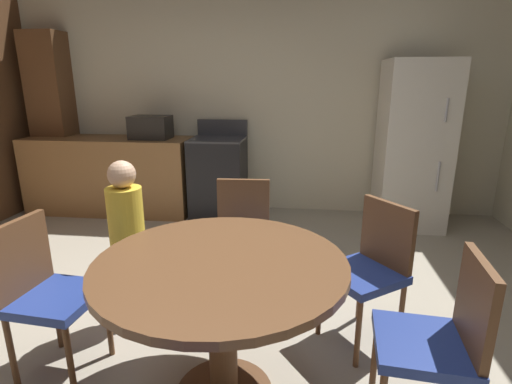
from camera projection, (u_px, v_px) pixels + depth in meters
name	position (u px, v px, depth m)	size (l,w,h in m)	color
ground_plane	(199.00, 356.00, 2.30)	(14.00, 14.00, 0.00)	#A89E89
wall_back	(256.00, 98.00, 4.67)	(5.97, 0.12, 2.70)	beige
kitchen_counter	(111.00, 175.00, 4.73)	(1.95, 0.60, 0.90)	olive
pantry_column	(55.00, 123.00, 4.82)	(0.44, 0.36, 2.10)	brown
oven_range	(219.00, 177.00, 4.58)	(0.60, 0.60, 1.10)	black
refrigerator	(413.00, 146.00, 4.17)	(0.68, 0.68, 1.76)	silver
microwave	(151.00, 127.00, 4.51)	(0.44, 0.32, 0.26)	black
dining_table	(222.00, 291.00, 1.85)	(1.17, 1.17, 0.76)	brown
chair_north	(242.00, 233.00, 2.81)	(0.42, 0.42, 0.87)	brown
chair_west	(44.00, 288.00, 2.07)	(0.43, 0.43, 0.87)	brown
chair_east	(441.00, 337.00, 1.68)	(0.44, 0.44, 0.87)	brown
chair_northeast	(371.00, 264.00, 2.34)	(0.56, 0.56, 0.87)	brown
person_child	(128.00, 239.00, 2.50)	(0.31, 0.31, 1.09)	#8C337A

